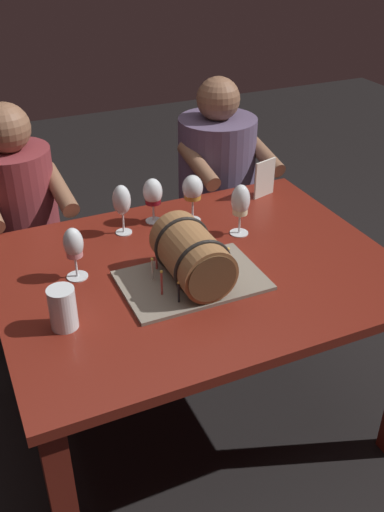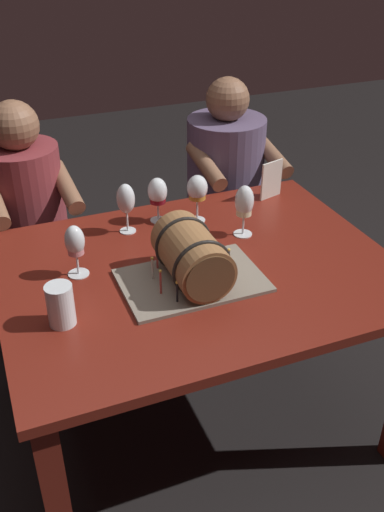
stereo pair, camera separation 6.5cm
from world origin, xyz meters
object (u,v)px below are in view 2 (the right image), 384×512
Objects in this scene: wine_glass_white at (244,203)px; wine_glass_amber at (197,190)px; wine_glass_empty at (126,200)px; person_seated_right at (225,200)px; barrel_cake at (192,259)px; menu_card at (271,180)px; beer_pint at (61,306)px; wine_glass_red at (157,193)px; dining_table at (198,290)px; wine_glass_rose at (75,243)px; person_seated_left at (33,239)px.

wine_glass_white reaches higher than wine_glass_amber.
person_seated_right is at bearing 36.49° from wine_glass_empty.
wine_glass_empty is 1.03× the size of wine_glass_amber.
wine_glass_empty is at bearing -143.51° from person_seated_right.
barrel_cake is at bearing -121.01° from person_seated_right.
menu_card is at bearing 40.77° from barrel_cake.
wine_glass_empty is 0.58m from beer_pint.
wine_glass_amber is (0.14, -0.06, 0.01)m from wine_glass_red.
dining_table is 7.28× the size of wine_glass_rose.
wine_glass_amber is at bearing 68.07° from dining_table.
barrel_cake is 0.72m from menu_card.
person_seated_right reaches higher than menu_card.
dining_table is at bearing 56.33° from barrel_cake.
dining_table is 0.53m from beer_pint.
dining_table is at bearing -65.27° from wine_glass_empty.
person_seated_left reaches higher than menu_card.
wine_glass_amber reaches higher than menu_card.
beer_pint is 1.11m from menu_card.
person_seated_left and person_seated_right have the same top height.
wine_glass_white reaches higher than wine_glass_red.
wine_glass_rose is at bearing -141.49° from person_seated_right.
wine_glass_empty is 0.14m from wine_glass_red.
wine_glass_red is at bearing 139.28° from wine_glass_white.
beer_pint is (-0.61, -0.45, -0.07)m from wine_glass_amber.
dining_table is at bearing -120.73° from person_seated_right.
dining_table is 7.46× the size of wine_glass_red.
wine_glass_amber reaches higher than beer_pint.
menu_card is (0.64, 0.06, -0.05)m from wine_glass_empty.
wine_glass_empty reaches higher than menu_card.
dining_table is 0.41m from wine_glass_amber.
wine_glass_empty is 1.08× the size of wine_glass_red.
wine_glass_red is (0.04, 0.45, 0.03)m from barrel_cake.
wine_glass_rose reaches higher than beer_pint.
dining_table is 0.36m from wine_glass_white.
wine_glass_white is 1.51× the size of beer_pint.
wine_glass_amber is at bearing 21.90° from wine_glass_rose.
wine_glass_rose is at bearing -136.69° from wine_glass_empty.
person_seated_left is at bearing 141.35° from wine_glass_amber.
person_seated_left is at bearing -179.97° from person_seated_right.
dining_table is at bearing -87.59° from wine_glass_red.
wine_glass_empty is at bearing 155.08° from wine_glass_white.
barrel_cake reaches higher than wine_glass_rose.
wine_glass_amber is at bearing 176.10° from menu_card.
wine_glass_white is 0.75m from person_seated_right.
wine_glass_amber is 1.19× the size of menu_card.
wine_glass_empty reaches higher than wine_glass_red.
wine_glass_empty is 0.98× the size of wine_glass_white.
dining_table is 1.18× the size of person_seated_right.
person_seated_right is at bearing 77.49° from menu_card.
wine_glass_amber is (0.28, -0.02, 0.00)m from wine_glass_empty.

